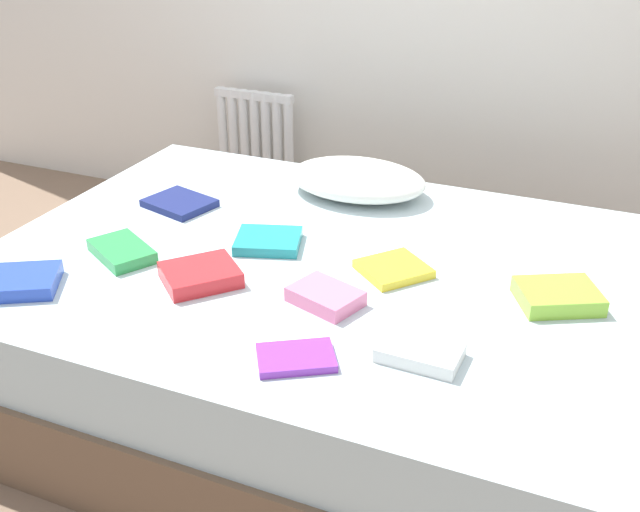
# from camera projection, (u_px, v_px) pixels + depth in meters

# --- Properties ---
(ground_plane) EXTENTS (8.00, 8.00, 0.00)m
(ground_plane) POSITION_uv_depth(u_px,v_px,m) (314.00, 389.00, 2.51)
(ground_plane) COLOR #7F6651
(bed) EXTENTS (2.00, 1.50, 0.50)m
(bed) POSITION_uv_depth(u_px,v_px,m) (314.00, 327.00, 2.40)
(bed) COLOR brown
(bed) RESTS_ON ground
(radiator) EXTENTS (0.40, 0.04, 0.53)m
(radiator) POSITION_uv_depth(u_px,v_px,m) (256.00, 145.00, 3.61)
(radiator) COLOR white
(radiator) RESTS_ON ground
(pillow) EXTENTS (0.51, 0.35, 0.12)m
(pillow) POSITION_uv_depth(u_px,v_px,m) (357.00, 179.00, 2.70)
(pillow) COLOR white
(pillow) RESTS_ON bed
(textbook_white) EXTENTS (0.20, 0.13, 0.04)m
(textbook_white) POSITION_uv_depth(u_px,v_px,m) (420.00, 352.00, 1.80)
(textbook_white) COLOR white
(textbook_white) RESTS_ON bed
(textbook_purple) EXTENTS (0.22, 0.20, 0.02)m
(textbook_purple) POSITION_uv_depth(u_px,v_px,m) (296.00, 358.00, 1.79)
(textbook_purple) COLOR purple
(textbook_purple) RESTS_ON bed
(textbook_green) EXTENTS (0.26, 0.23, 0.04)m
(textbook_green) POSITION_uv_depth(u_px,v_px,m) (122.00, 251.00, 2.28)
(textbook_green) COLOR green
(textbook_green) RESTS_ON bed
(textbook_lime) EXTENTS (0.26, 0.24, 0.05)m
(textbook_lime) POSITION_uv_depth(u_px,v_px,m) (558.00, 296.00, 2.03)
(textbook_lime) COLOR #8CC638
(textbook_lime) RESTS_ON bed
(textbook_yellow) EXTENTS (0.25, 0.25, 0.03)m
(textbook_yellow) POSITION_uv_depth(u_px,v_px,m) (393.00, 270.00, 2.18)
(textbook_yellow) COLOR yellow
(textbook_yellow) RESTS_ON bed
(textbook_red) EXTENTS (0.27, 0.27, 0.05)m
(textbook_red) POSITION_uv_depth(u_px,v_px,m) (200.00, 275.00, 2.13)
(textbook_red) COLOR red
(textbook_red) RESTS_ON bed
(textbook_blue) EXTENTS (0.25, 0.25, 0.04)m
(textbook_blue) POSITION_uv_depth(u_px,v_px,m) (23.00, 282.00, 2.10)
(textbook_blue) COLOR #2847B7
(textbook_blue) RESTS_ON bed
(textbook_navy) EXTENTS (0.26, 0.23, 0.03)m
(textbook_navy) POSITION_uv_depth(u_px,v_px,m) (180.00, 203.00, 2.62)
(textbook_navy) COLOR navy
(textbook_navy) RESTS_ON bed
(textbook_teal) EXTENTS (0.24, 0.23, 0.03)m
(textbook_teal) POSITION_uv_depth(u_px,v_px,m) (268.00, 241.00, 2.34)
(textbook_teal) COLOR teal
(textbook_teal) RESTS_ON bed
(textbook_pink) EXTENTS (0.22, 0.19, 0.04)m
(textbook_pink) POSITION_uv_depth(u_px,v_px,m) (325.00, 296.00, 2.03)
(textbook_pink) COLOR pink
(textbook_pink) RESTS_ON bed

